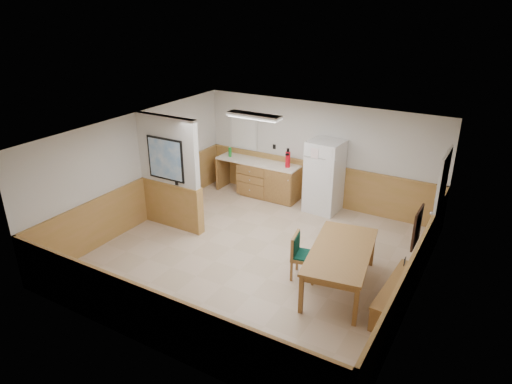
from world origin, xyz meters
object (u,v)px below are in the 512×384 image
Objects in this scene: soap_bottle at (230,152)px; refrigerator at (324,177)px; dining_chair at (301,253)px; fire_extinguisher at (288,159)px; dining_table at (341,254)px; dining_bench at (397,290)px.

refrigerator is at bearing -0.31° from soap_bottle.
fire_extinguisher reaches higher than dining_chair.
dining_chair is (-0.74, -0.04, -0.17)m from dining_table.
refrigerator is 2.64m from soap_bottle.
refrigerator is 1.04× the size of dining_bench.
soap_bottle is at bearing 129.31° from dining_chair.
dining_bench is (2.48, -2.89, -0.52)m from refrigerator.
fire_extinguisher is (-2.45, 2.85, 0.45)m from dining_table.
soap_bottle is at bearing 153.41° from dining_bench.
dining_table is at bearing -6.89° from dining_chair.
refrigerator reaches higher than soap_bottle.
soap_bottle reaches higher than dining_chair.
soap_bottle is (-1.65, -0.03, -0.09)m from fire_extinguisher.
refrigerator is at bearing 108.42° from dining_table.
refrigerator reaches higher than dining_chair.
refrigerator reaches higher than fire_extinguisher.
fire_extinguisher reaches higher than dining_table.
fire_extinguisher is (-0.98, 0.05, 0.25)m from refrigerator.
fire_extinguisher reaches higher than soap_bottle.
dining_bench is at bearing -45.68° from refrigerator.
fire_extinguisher is 1.65m from soap_bottle.
fire_extinguisher is at bearing 121.42° from dining_table.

